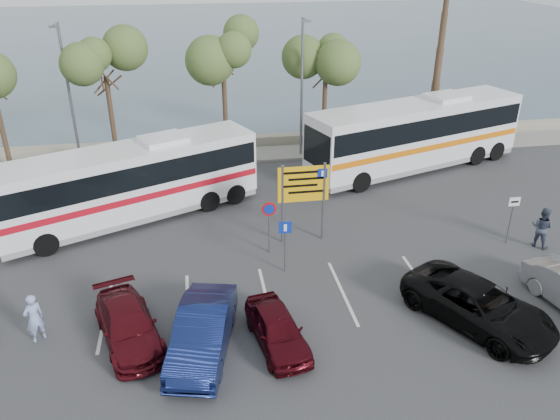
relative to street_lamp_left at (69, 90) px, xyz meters
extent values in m
plane|color=#37373A|center=(10.00, -13.52, -4.60)|extent=(120.00, 120.00, 0.00)
cube|color=gray|center=(10.00, 0.48, -4.52)|extent=(44.00, 2.40, 0.15)
cube|color=gray|center=(10.00, 2.48, -4.30)|extent=(48.00, 0.80, 0.60)
plane|color=#3F5865|center=(10.00, 46.48, -4.59)|extent=(140.00, 140.00, 0.00)
cylinder|color=#382619|center=(-4.00, 0.48, -1.79)|extent=(0.28, 0.28, 5.32)
cylinder|color=#382619|center=(2.00, 0.48, -1.93)|extent=(0.28, 0.28, 5.04)
cylinder|color=#382619|center=(8.50, 0.48, -1.65)|extent=(0.28, 0.28, 5.60)
cylinder|color=#382619|center=(14.50, 0.48, -1.86)|extent=(0.28, 0.28, 5.18)
cylinder|color=#382619|center=(21.50, 0.48, 0.55)|extent=(0.48, 0.48, 10.00)
cylinder|color=slate|center=(0.00, 0.08, -0.45)|extent=(0.16, 0.16, 8.00)
cylinder|color=slate|center=(0.00, -0.37, 3.50)|extent=(0.12, 0.90, 0.12)
cube|color=slate|center=(0.00, -0.87, 3.45)|extent=(0.45, 0.25, 0.12)
cylinder|color=slate|center=(13.00, 0.08, -0.45)|extent=(0.16, 0.16, 8.00)
cylinder|color=slate|center=(13.00, -0.37, 3.50)|extent=(0.12, 0.90, 0.12)
cube|color=slate|center=(13.00, -0.87, 3.45)|extent=(0.45, 0.25, 0.12)
cylinder|color=slate|center=(10.10, -10.32, -2.80)|extent=(0.12, 0.12, 3.60)
cylinder|color=slate|center=(11.90, -10.32, -2.80)|extent=(0.12, 0.12, 3.60)
cube|color=#F4AE0C|center=(11.00, -10.32, -1.90)|extent=(2.20, 0.06, 1.60)
cube|color=#0C2699|center=(11.80, -10.36, -1.45)|extent=(0.42, 0.01, 0.42)
cylinder|color=slate|center=(9.40, -11.12, -3.50)|extent=(0.07, 0.07, 2.20)
cylinder|color=#B20C0C|center=(9.40, -11.15, -2.55)|extent=(0.60, 0.03, 0.60)
cylinder|color=slate|center=(9.80, -12.72, -3.50)|extent=(0.07, 0.07, 2.20)
cube|color=#0C2699|center=(9.80, -12.74, -2.60)|extent=(0.50, 0.03, 0.50)
cylinder|color=slate|center=(19.80, -12.02, -3.50)|extent=(0.07, 0.07, 2.20)
cube|color=white|center=(19.80, -12.04, -2.60)|extent=(0.50, 0.03, 0.40)
cube|color=white|center=(3.50, -7.02, -2.55)|extent=(12.10, 7.32, 2.98)
cube|color=black|center=(3.50, -7.02, -2.02)|extent=(11.90, 7.26, 1.06)
cube|color=#AC0D1B|center=(3.50, -7.02, -3.03)|extent=(12.01, 7.30, 0.30)
cube|color=gray|center=(3.50, -7.02, -4.04)|extent=(11.98, 7.25, 0.56)
cube|color=white|center=(3.50, -7.02, -0.94)|extent=(2.50, 2.30, 0.24)
cube|color=white|center=(19.02, -3.02, -2.37)|extent=(13.41, 6.88, 3.25)
cube|color=black|center=(19.02, -3.02, -1.79)|extent=(13.18, 6.83, 1.16)
cube|color=orange|center=(19.02, -3.02, -2.89)|extent=(13.30, 6.86, 0.33)
cube|color=gray|center=(19.02, -3.02, -3.99)|extent=(13.28, 6.81, 0.61)
cube|color=white|center=(19.02, -3.02, -0.61)|extent=(2.65, 2.37, 0.26)
imported|color=#101A4B|center=(6.40, -16.95, -3.84)|extent=(2.60, 4.85, 1.52)
imported|color=#4F0D14|center=(4.00, -16.03, -3.99)|extent=(2.89, 4.50, 1.21)
imported|color=#420910|center=(8.80, -17.02, -3.99)|extent=(2.05, 3.77, 1.21)
imported|color=black|center=(15.78, -17.02, -3.86)|extent=(4.74, 5.83, 1.48)
imported|color=#8EA1CF|center=(1.00, -15.52, -3.71)|extent=(0.77, 0.74, 1.78)
imported|color=#373E53|center=(21.00, -12.52, -3.69)|extent=(1.09, 1.12, 1.82)
camera|label=1|loc=(6.58, -31.00, 7.34)|focal=35.00mm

